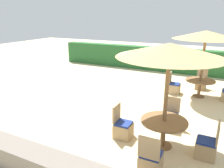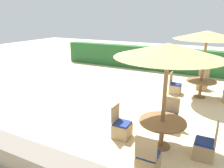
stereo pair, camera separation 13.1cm
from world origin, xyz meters
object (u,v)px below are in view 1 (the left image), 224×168
Objects in this scene: patio_chair_front_right_north at (170,120)px; patio_chair_front_right_west at (123,128)px; round_table_front_right at (164,125)px; parasol_back_right at (206,35)px; round_table_back_right at (200,83)px; patio_chair_back_right_west at (174,87)px; patio_chair_front_right_south at (151,161)px; patio_chair_front_right_east at (206,147)px; patio_chair_back_right_north at (201,83)px; parasol_front_right at (170,51)px.

patio_chair_front_right_north is 1.53m from patio_chair_front_right_west.
parasol_back_right is at bearing 83.74° from round_table_front_right.
round_table_back_right is 1.26× the size of patio_chair_front_right_north.
patio_chair_back_right_west is 0.79× the size of round_table_front_right.
round_table_front_right is 1.26× the size of patio_chair_front_right_south.
patio_chair_back_right_west is 1.00× the size of patio_chair_front_right_east.
patio_chair_back_right_north is at bearing 85.25° from round_table_front_right.
parasol_back_right is 2.90× the size of patio_chair_front_right_west.
round_table_back_right is 4.69m from parasol_front_right.
patio_chair_front_right_south is at bearing -90.17° from round_table_front_right.
round_table_front_right is 1.09m from patio_chair_front_right_east.
parasol_front_right is 2.46m from patio_chair_front_right_east.
patio_chair_front_right_east is (1.59, -4.22, 0.00)m from patio_chair_back_right_west.
patio_chair_front_right_south and patio_chair_front_right_north have the same top height.
parasol_back_right reaches higher than parasol_front_right.
round_table_back_right is 1.26× the size of patio_chair_back_right_north.
patio_chair_back_right_north is (1.00, 1.14, 0.00)m from patio_chair_back_right_west.
patio_chair_back_right_north and patio_chair_front_right_east have the same top height.
patio_chair_front_right_north is at bearing 92.53° from parasol_front_right.
patio_chair_back_right_west is at bearing 97.46° from parasol_front_right.
round_table_back_right is 1.26× the size of patio_chair_back_right_west.
patio_chair_front_right_east reaches higher than round_table_front_right.
patio_chair_back_right_west is 3.22m from patio_chair_front_right_north.
patio_chair_front_right_east is at bearing -82.32° from round_table_back_right.
round_table_front_right is 1.26× the size of patio_chair_front_right_east.
patio_chair_front_right_east and patio_chair_front_right_west have the same top height.
patio_chair_front_right_north reaches higher than round_table_front_right.
patio_chair_back_right_north is (-0.02, 1.11, -0.32)m from round_table_back_right.
patio_chair_front_right_south is (-0.47, -5.34, -2.26)m from parasol_back_right.
patio_chair_front_right_south is 1.00× the size of patio_chair_front_right_west.
patio_chair_front_right_south and patio_chair_front_right_west have the same top height.
patio_chair_front_right_south reaches higher than round_table_front_right.
patio_chair_front_right_south is at bearing 86.01° from patio_chair_back_right_north.
patio_chair_back_right_west is 1.00× the size of patio_chair_back_right_north.
patio_chair_back_right_west is at bearing 20.69° from patio_chair_front_right_east.
patio_chair_back_right_west is 1.00× the size of patio_chair_front_right_north.
parasol_front_right reaches higher than patio_chair_back_right_north.
patio_chair_back_right_west and patio_chair_front_right_north have the same top height.
round_table_back_right is at bearing 83.74° from parasol_front_right.
parasol_front_right is (-0.47, -4.26, -0.03)m from parasol_back_right.
parasol_back_right is 2.90× the size of patio_chair_back_right_north.
patio_chair_front_right_east is at bearing 96.33° from patio_chair_back_right_north.
patio_chair_front_right_south is (-0.00, -1.08, -2.23)m from parasol_front_right.
parasol_front_right is 2.86× the size of patio_chair_front_right_north.
patio_chair_front_right_north is at bearing 46.10° from patio_chair_front_right_east.
parasol_back_right is 2.31× the size of round_table_back_right.
patio_chair_back_right_west is (-1.02, -0.03, -2.26)m from parasol_back_right.
round_table_back_right is at bearing -90.00° from parasol_back_right.
patio_chair_front_right_south is at bearing 91.17° from patio_chair_front_right_north.
parasol_front_right is at bearing 85.25° from patio_chair_back_right_north.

